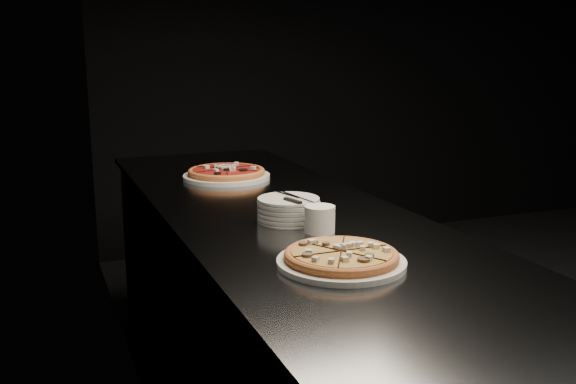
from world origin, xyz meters
name	(u,v)px	position (x,y,z in m)	size (l,w,h in m)	color
wall_left	(159,56)	(-2.50, 0.00, 1.40)	(0.02, 5.00, 2.80)	black
wall_back	(420,53)	(0.00, 2.50, 1.40)	(5.00, 0.02, 2.80)	black
counter	(282,342)	(-2.13, 0.00, 0.46)	(0.74, 2.44, 0.92)	slate
pizza_mushroom	(341,258)	(-2.20, -0.56, 0.94)	(0.31, 0.31, 0.04)	silver
pizza_tomato	(227,173)	(-2.15, 0.55, 0.94)	(0.37, 0.37, 0.04)	silver
plate_stack	(289,209)	(-2.16, -0.14, 0.95)	(0.18, 0.18, 0.07)	silver
cutlery	(293,198)	(-2.15, -0.15, 0.99)	(0.06, 0.20, 0.01)	silver
ramekin	(320,218)	(-2.13, -0.28, 0.96)	(0.09, 0.09, 0.07)	silver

